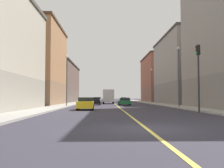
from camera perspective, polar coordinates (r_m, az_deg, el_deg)
ground_plane at (r=11.61m, az=7.64°, el=-9.75°), size 400.00×400.00×0.00m
sidewalk_left at (r=61.24m, az=8.10°, el=-4.07°), size 2.84×168.00×0.15m
sidewalk_right at (r=60.75m, az=-7.59°, el=-4.09°), size 2.84×168.00×0.15m
lane_center_stripe at (r=60.43m, az=0.29°, el=-4.18°), size 0.16×154.00×0.01m
building_left_mid at (r=54.01m, az=16.00°, el=2.95°), size 9.52×20.60×13.51m
building_left_far at (r=76.84m, az=10.71°, el=1.08°), size 9.52×19.84×13.20m
building_right_midblock at (r=46.93m, az=-16.95°, el=4.02°), size 9.52×15.66×13.82m
building_right_distant at (r=66.97m, az=-12.21°, el=0.16°), size 9.52×24.32×9.70m
traffic_light_left_near at (r=24.40m, az=18.44°, el=3.21°), size 0.40×0.32×6.06m
street_lamp_left_near at (r=34.04m, az=14.44°, el=2.88°), size 0.36×0.36×7.66m
street_lamp_right_near at (r=38.43m, az=-9.93°, el=1.92°), size 0.36×0.36×7.33m
street_lamp_left_far at (r=52.97m, az=8.68°, el=0.41°), size 0.36×0.36×6.98m
car_green at (r=44.05m, az=2.73°, el=-3.89°), size 1.97×4.14×1.20m
car_black at (r=45.33m, az=-3.69°, el=-3.81°), size 1.86×4.15×1.33m
car_maroon at (r=66.81m, az=3.19°, el=-3.53°), size 1.79×3.92×1.24m
car_white at (r=79.48m, az=2.51°, el=-3.42°), size 1.90×4.40×1.29m
car_yellow at (r=28.34m, az=-5.85°, el=-4.33°), size 1.88×4.18×1.35m
car_blue at (r=74.93m, az=-3.00°, el=-3.45°), size 2.01×4.21×1.27m
car_silver at (r=62.36m, az=-3.25°, el=-3.54°), size 2.02×4.06×1.35m
box_truck at (r=53.88m, az=-0.81°, el=-2.69°), size 2.30×7.18×2.87m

